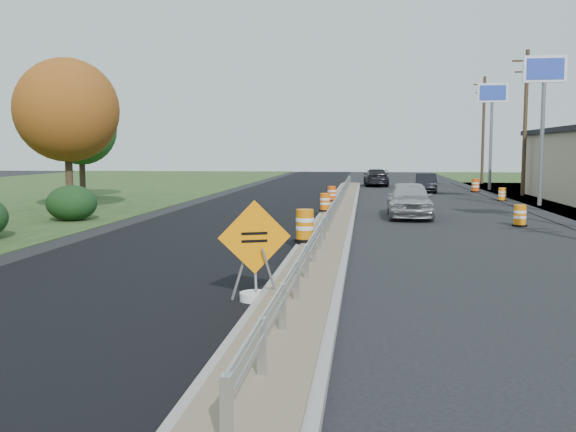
# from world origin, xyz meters

# --- Properties ---
(ground) EXTENTS (140.00, 140.00, 0.00)m
(ground) POSITION_xyz_m (0.00, 0.00, 0.00)
(ground) COLOR black
(ground) RESTS_ON ground
(milled_overlay) EXTENTS (7.20, 120.00, 0.01)m
(milled_overlay) POSITION_xyz_m (-4.40, 10.00, 0.01)
(milled_overlay) COLOR black
(milled_overlay) RESTS_ON ground
(median) EXTENTS (1.60, 55.00, 0.23)m
(median) POSITION_xyz_m (0.00, 8.00, 0.11)
(median) COLOR gray
(median) RESTS_ON ground
(guardrail) EXTENTS (0.10, 46.15, 0.72)m
(guardrail) POSITION_xyz_m (0.00, 9.00, 0.73)
(guardrail) COLOR silver
(guardrail) RESTS_ON median
(pylon_sign_mid) EXTENTS (2.20, 0.30, 7.90)m
(pylon_sign_mid) POSITION_xyz_m (10.50, 16.00, 6.48)
(pylon_sign_mid) COLOR slate
(pylon_sign_mid) RESTS_ON ground
(pylon_sign_north) EXTENTS (2.20, 0.30, 7.90)m
(pylon_sign_north) POSITION_xyz_m (10.50, 30.00, 6.48)
(pylon_sign_north) COLOR slate
(pylon_sign_north) RESTS_ON ground
(utility_pole_nmid) EXTENTS (1.90, 0.26, 9.40)m
(utility_pole_nmid) POSITION_xyz_m (11.50, 24.00, 4.93)
(utility_pole_nmid) COLOR #473523
(utility_pole_nmid) RESTS_ON ground
(utility_pole_north) EXTENTS (1.90, 0.26, 9.40)m
(utility_pole_north) POSITION_xyz_m (11.50, 39.00, 4.93)
(utility_pole_north) COLOR #473523
(utility_pole_north) RESTS_ON ground
(hedge_north) EXTENTS (2.09, 2.09, 1.52)m
(hedge_north) POSITION_xyz_m (-11.00, 6.00, 0.76)
(hedge_north) COLOR black
(hedge_north) RESTS_ON ground
(tree_near_red) EXTENTS (4.95, 4.95, 7.35)m
(tree_near_red) POSITION_xyz_m (-13.00, 10.00, 4.86)
(tree_near_red) COLOR #473523
(tree_near_red) RESTS_ON ground
(tree_near_back) EXTENTS (4.29, 4.29, 6.37)m
(tree_near_back) POSITION_xyz_m (-16.00, 18.00, 4.21)
(tree_near_back) COLOR #473523
(tree_near_back) RESTS_ON ground
(caution_sign) EXTENTS (1.36, 0.60, 1.99)m
(caution_sign) POSITION_xyz_m (-0.90, -7.31, 0.51)
(caution_sign) COLOR white
(caution_sign) RESTS_ON ground
(barrel_median_near) EXTENTS (0.66, 0.66, 0.97)m
(barrel_median_near) POSITION_xyz_m (-0.55, -0.55, 0.70)
(barrel_median_near) COLOR black
(barrel_median_near) RESTS_ON median
(barrel_median_mid) EXTENTS (0.55, 0.55, 0.81)m
(barrel_median_mid) POSITION_xyz_m (-0.55, 9.19, 0.62)
(barrel_median_mid) COLOR black
(barrel_median_mid) RESTS_ON median
(barrel_median_far) EXTENTS (0.56, 0.56, 0.82)m
(barrel_median_far) POSITION_xyz_m (-0.55, 14.97, 0.62)
(barrel_median_far) COLOR black
(barrel_median_far) RESTS_ON median
(barrel_shoulder_near) EXTENTS (0.58, 0.58, 0.85)m
(barrel_shoulder_near) POSITION_xyz_m (7.25, 6.25, 0.41)
(barrel_shoulder_near) COLOR black
(barrel_shoulder_near) RESTS_ON ground
(barrel_shoulder_mid) EXTENTS (0.54, 0.54, 0.79)m
(barrel_shoulder_mid) POSITION_xyz_m (9.20, 19.11, 0.38)
(barrel_shoulder_mid) COLOR black
(barrel_shoulder_mid) RESTS_ON ground
(barrel_shoulder_far) EXTENTS (0.65, 0.65, 0.95)m
(barrel_shoulder_far) POSITION_xyz_m (9.03, 27.30, 0.45)
(barrel_shoulder_far) COLOR black
(barrel_shoulder_far) RESTS_ON ground
(car_silver) EXTENTS (1.94, 4.75, 1.61)m
(car_silver) POSITION_xyz_m (3.18, 9.12, 0.81)
(car_silver) COLOR #B2B1B6
(car_silver) RESTS_ON ground
(car_dark_mid) EXTENTS (1.66, 4.15, 1.34)m
(car_dark_mid) POSITION_xyz_m (5.50, 26.62, 0.67)
(car_dark_mid) COLOR black
(car_dark_mid) RESTS_ON ground
(car_dark_far) EXTENTS (2.16, 5.00, 1.43)m
(car_dark_far) POSITION_xyz_m (2.13, 34.45, 0.72)
(car_dark_far) COLOR black
(car_dark_far) RESTS_ON ground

